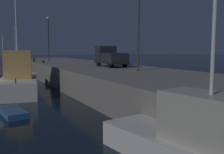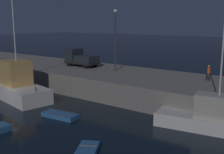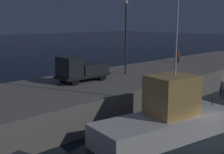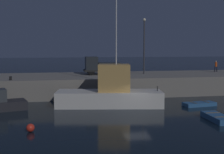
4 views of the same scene
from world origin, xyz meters
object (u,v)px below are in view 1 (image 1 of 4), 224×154
fishing_trawler_red (19,79)px  dinghy_orange_near (12,112)px  fishing_boat_white (199,145)px  bollard_central (34,60)px  fishing_boat_blue (16,66)px  lamp_post_east (138,24)px  bollard_east (44,62)px  fishing_trawler_green (5,75)px  utility_truck (110,57)px  lamp_post_west (48,35)px

fishing_trawler_red → dinghy_orange_near: bearing=-10.3°
fishing_boat_white → bollard_central: (-37.69, 1.06, 1.72)m
fishing_boat_blue → fishing_boat_white: 48.24m
lamp_post_east → bollard_east: lamp_post_east is taller
bollard_east → fishing_boat_blue: bearing=-173.0°
fishing_trawler_red → fishing_boat_blue: 26.78m
fishing_trawler_green → dinghy_orange_near: 21.82m
utility_truck → bollard_central: 17.67m
fishing_boat_blue → utility_truck: size_ratio=2.35×
fishing_trawler_red → fishing_boat_blue: fishing_trawler_red is taller
fishing_trawler_green → bollard_east: size_ratio=17.78×
fishing_boat_blue → utility_truck: (27.19, 7.41, 2.42)m
fishing_trawler_red → bollard_central: size_ratio=20.81×
fishing_trawler_red → bollard_east: (-10.78, 5.00, 1.26)m
fishing_trawler_red → lamp_post_east: bearing=56.7°
lamp_post_west → bollard_central: bearing=-99.7°
lamp_post_east → bollard_east: (-17.61, -5.40, -4.38)m
fishing_trawler_red → utility_truck: fishing_trawler_red is taller
dinghy_orange_near → lamp_post_west: 27.30m
fishing_trawler_red → utility_truck: (0.58, 10.46, 2.23)m
fishing_boat_blue → lamp_post_east: 34.73m
dinghy_orange_near → bollard_east: size_ratio=7.98×
fishing_boat_white → utility_truck: bearing=161.8°
fishing_boat_white → lamp_post_west: fishing_boat_white is taller
utility_truck → bollard_east: 12.64m
fishing_trawler_green → bollard_central: bearing=126.2°
dinghy_orange_near → lamp_post_east: lamp_post_east is taller
fishing_trawler_green → lamp_post_east: size_ratio=1.03×
lamp_post_east → utility_truck: size_ratio=1.51×
lamp_post_east → bollard_east: size_ratio=17.26×
fishing_trawler_green → dinghy_orange_near: bearing=-3.5°
fishing_trawler_red → lamp_post_west: size_ratio=1.69×
bollard_central → lamp_post_east: bearing=14.2°
dinghy_orange_near → fishing_trawler_red: bearing=169.7°
fishing_trawler_green → fishing_trawler_red: bearing=1.7°
fishing_boat_white → utility_truck: size_ratio=1.92×
dinghy_orange_near → lamp_post_east: 14.14m
fishing_trawler_green → fishing_boat_white: bearing=6.5°
lamp_post_west → bollard_central: size_ratio=12.29×
dinghy_orange_near → lamp_post_west: (-25.00, 8.69, 6.68)m
utility_truck → fishing_boat_blue: bearing=-164.8°
fishing_trawler_red → fishing_boat_blue: (-26.60, 3.05, -0.19)m
lamp_post_west → bollard_central: 4.77m
fishing_boat_blue → lamp_post_west: size_ratio=1.62×
fishing_boat_white → bollard_east: 32.49m
fishing_boat_white → lamp_post_east: (-14.80, 6.87, 6.02)m
utility_truck → lamp_post_west: bearing=-167.9°
utility_truck → bollard_central: utility_truck is taller
dinghy_orange_near → utility_truck: bearing=125.8°
utility_truck → bollard_central: (-16.64, -5.87, -0.89)m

